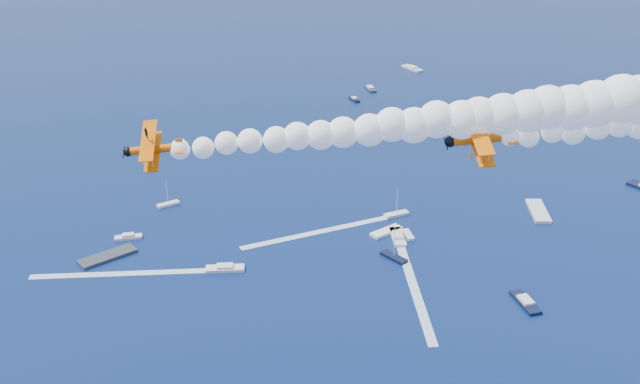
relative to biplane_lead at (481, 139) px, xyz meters
The scene contains 5 objects.
biplane_lead is the anchor object (origin of this frame).
biplane_trail 36.84m from the biplane_lead, 137.05° to the right, with size 6.77×7.60×4.58m, color #E25E04, non-canonical shape.
smoke_trail_trail 5.70m from the biplane_lead, 139.79° to the right, with size 47.82×45.56×11.10m, color white, non-canonical shape.
spectator_boats 109.96m from the biplane_lead, 102.07° to the left, with size 235.21×177.59×0.70m.
boat_wakes 78.99m from the biplane_lead, 126.10° to the left, with size 183.63×77.16×0.04m.
Camera 1 is at (54.21, -54.28, 90.43)m, focal length 44.45 mm.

